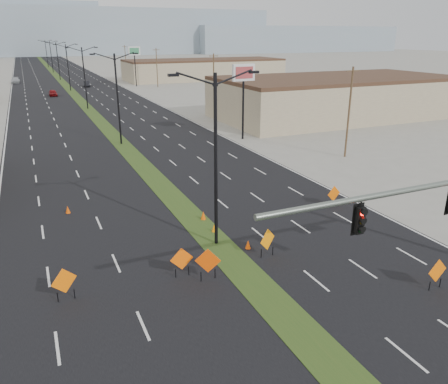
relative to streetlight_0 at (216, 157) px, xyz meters
name	(u,v)px	position (x,y,z in m)	size (l,w,h in m)	color
ground	(344,378)	(0.00, -12.00, -5.42)	(600.00, 600.00, 0.00)	gray
road_surface	(69,89)	(0.00, 88.00, -5.42)	(25.00, 400.00, 0.02)	black
median_strip	(69,89)	(0.00, 88.00, -5.42)	(2.00, 400.00, 0.04)	#294A1A
building_se_near	(336,98)	(34.00, 33.00, -2.67)	(36.00, 18.00, 5.50)	tan
building_se_far	(204,70)	(38.00, 98.00, -2.92)	(44.00, 16.00, 5.00)	tan
mesa_center	(100,32)	(40.00, 288.00, 8.58)	(220.00, 50.00, 28.00)	#889BA8
mesa_east	(291,39)	(180.00, 278.00, 3.58)	(160.00, 50.00, 18.00)	#889BA8
streetlight_0	(216,157)	(0.00, 0.00, 0.00)	(5.15, 0.24, 10.02)	black
streetlight_1	(118,96)	(0.00, 28.00, 0.00)	(5.15, 0.24, 10.02)	black
streetlight_2	(84,76)	(0.00, 56.00, 0.00)	(5.15, 0.24, 10.02)	black
streetlight_3	(68,66)	(0.00, 84.00, 0.00)	(5.15, 0.24, 10.02)	black
streetlight_4	(58,60)	(0.00, 112.00, 0.00)	(5.15, 0.24, 10.02)	black
streetlight_5	(51,56)	(0.00, 140.00, 0.00)	(5.15, 0.24, 10.02)	black
streetlight_6	(46,53)	(0.00, 168.00, 0.00)	(5.15, 0.24, 10.02)	black
utility_pole_0	(349,111)	(20.00, 13.00, -0.74)	(1.60, 0.20, 9.00)	#4C3823
utility_pole_1	(214,80)	(20.00, 48.00, -0.74)	(1.60, 0.20, 9.00)	#4C3823
utility_pole_2	(157,67)	(20.00, 83.00, -0.74)	(1.60, 0.20, 9.00)	#4C3823
utility_pole_3	(126,60)	(20.00, 118.00, -0.74)	(1.60, 0.20, 9.00)	#4C3823
car_left	(53,93)	(-4.24, 76.00, -4.78)	(1.52, 3.78, 1.29)	maroon
car_mid	(87,84)	(4.52, 91.08, -4.77)	(1.38, 3.96, 1.31)	black
car_far	(15,80)	(-11.41, 107.19, -4.70)	(2.01, 4.95, 1.44)	#A6ABAF
construction_sign_0	(64,282)	(-8.83, -2.63, -4.41)	(1.20, 0.55, 1.72)	#F76605
construction_sign_1	(208,262)	(-2.00, -3.64, -4.37)	(1.23, 0.59, 1.77)	#E44604
construction_sign_2	(182,260)	(-3.10, -2.76, -4.46)	(1.22, 0.10, 1.63)	#FF5C05
construction_sign_3	(267,240)	(2.00, -2.66, -4.41)	(1.18, 0.57, 1.71)	orange
construction_sign_4	(437,272)	(7.91, -9.00, -4.45)	(1.24, 0.11, 1.65)	#FE6905
construction_sign_5	(334,194)	(10.23, 2.14, -4.50)	(1.17, 0.20, 1.57)	#E05A04
cone_0	(203,216)	(0.61, 3.68, -5.11)	(0.37, 0.37, 0.62)	#E15104
cone_1	(248,244)	(1.45, -1.36, -5.15)	(0.32, 0.32, 0.54)	#F75005
cone_2	(214,228)	(0.51, 1.55, -5.15)	(0.32, 0.32, 0.53)	orange
cone_3	(68,210)	(-7.69, 8.65, -5.14)	(0.33, 0.33, 0.55)	#D54704
pole_sign_east_near	(244,79)	(14.00, 24.70, 1.67)	(2.87, 0.57, 8.75)	black
pole_sign_east_far	(134,54)	(15.74, 87.05, 2.16)	(3.05, 0.92, 9.31)	black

